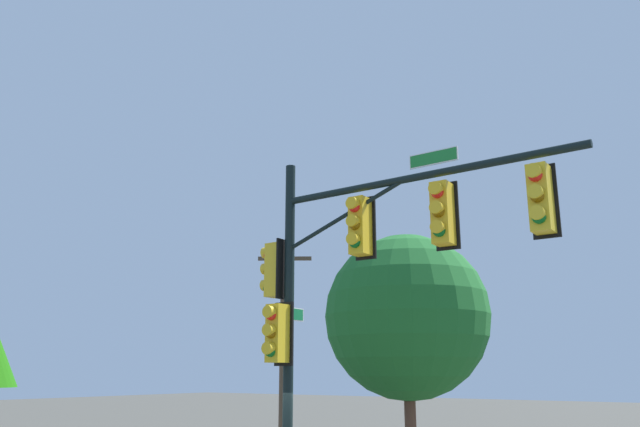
% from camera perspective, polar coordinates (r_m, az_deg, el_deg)
% --- Properties ---
extents(signal_pole_assembly, '(6.57, 1.15, 7.07)m').
position_cam_1_polar(signal_pole_assembly, '(11.69, 3.21, -4.86)').
color(signal_pole_assembly, black).
rests_on(signal_pole_assembly, ground_plane).
extents(utility_pole, '(1.57, 1.08, 7.20)m').
position_cam_1_polar(utility_pole, '(20.89, -3.33, -11.82)').
color(utility_pole, brown).
rests_on(utility_pole, ground_plane).
extents(tree_mid, '(4.48, 4.48, 6.61)m').
position_cam_1_polar(tree_mid, '(17.48, 7.91, -9.26)').
color(tree_mid, brown).
rests_on(tree_mid, ground_plane).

